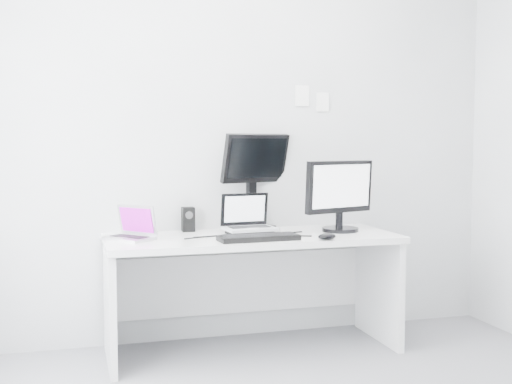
# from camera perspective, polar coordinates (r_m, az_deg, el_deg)

# --- Properties ---
(back_wall) EXTENTS (3.60, 0.00, 3.60)m
(back_wall) POSITION_cam_1_polar(r_m,az_deg,el_deg) (4.37, -1.59, 4.93)
(back_wall) COLOR silver
(back_wall) RESTS_ON ground
(desk) EXTENTS (1.80, 0.70, 0.73)m
(desk) POSITION_cam_1_polar(r_m,az_deg,el_deg) (4.14, -0.35, -8.78)
(desk) COLOR white
(desk) RESTS_ON ground
(macbook) EXTENTS (0.34, 0.35, 0.21)m
(macbook) POSITION_cam_1_polar(r_m,az_deg,el_deg) (3.94, -11.07, -2.59)
(macbook) COLOR silver
(macbook) RESTS_ON desk
(speaker) EXTENTS (0.09, 0.09, 0.16)m
(speaker) POSITION_cam_1_polar(r_m,az_deg,el_deg) (4.26, -5.91, -2.38)
(speaker) COLOR black
(speaker) RESTS_ON desk
(dell_laptop) EXTENTS (0.33, 0.27, 0.26)m
(dell_laptop) POSITION_cam_1_polar(r_m,az_deg,el_deg) (4.10, -0.52, -1.88)
(dell_laptop) COLOR silver
(dell_laptop) RESTS_ON desk
(rear_monitor) EXTENTS (0.51, 0.31, 0.65)m
(rear_monitor) POSITION_cam_1_polar(r_m,az_deg,el_deg) (4.35, -0.20, 1.04)
(rear_monitor) COLOR black
(rear_monitor) RESTS_ON desk
(samsung_monitor) EXTENTS (0.56, 0.38, 0.47)m
(samsung_monitor) POSITION_cam_1_polar(r_m,az_deg,el_deg) (4.26, 7.35, -0.24)
(samsung_monitor) COLOR black
(samsung_monitor) RESTS_ON desk
(keyboard) EXTENTS (0.48, 0.19, 0.03)m
(keyboard) POSITION_cam_1_polar(r_m,az_deg,el_deg) (3.87, 0.22, -3.98)
(keyboard) COLOR black
(keyboard) RESTS_ON desk
(mouse) EXTENTS (0.14, 0.11, 0.04)m
(mouse) POSITION_cam_1_polar(r_m,az_deg,el_deg) (3.90, 6.18, -3.87)
(mouse) COLOR black
(mouse) RESTS_ON desk
(wall_note_0) EXTENTS (0.10, 0.00, 0.14)m
(wall_note_0) POSITION_cam_1_polar(r_m,az_deg,el_deg) (4.51, 4.02, 8.34)
(wall_note_0) COLOR white
(wall_note_0) RESTS_ON back_wall
(wall_note_1) EXTENTS (0.09, 0.00, 0.13)m
(wall_note_1) POSITION_cam_1_polar(r_m,az_deg,el_deg) (4.56, 5.81, 7.78)
(wall_note_1) COLOR white
(wall_note_1) RESTS_ON back_wall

